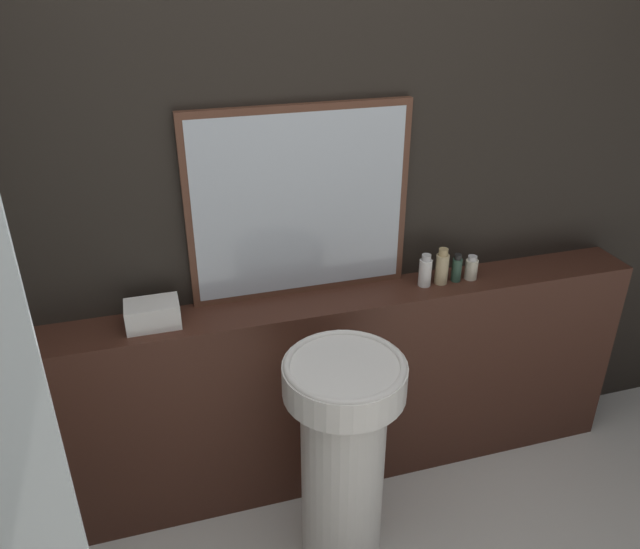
{
  "coord_description": "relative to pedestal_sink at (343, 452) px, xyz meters",
  "views": [
    {
      "loc": [
        -0.62,
        -0.71,
        2.07
      ],
      "look_at": [
        -0.07,
        1.15,
        1.06
      ],
      "focal_mm": 35.0,
      "sensor_mm": 36.0,
      "label": 1
    }
  ],
  "objects": [
    {
      "name": "wall_back",
      "position": [
        0.07,
        0.54,
        0.76
      ],
      "size": [
        8.0,
        0.06,
        2.5
      ],
      "color": "black",
      "rests_on": "ground_plane"
    },
    {
      "name": "vanity_counter",
      "position": [
        0.07,
        0.4,
        -0.05
      ],
      "size": [
        2.61,
        0.22,
        0.89
      ],
      "color": "#422319",
      "rests_on": "ground_plane"
    },
    {
      "name": "pedestal_sink",
      "position": [
        0.0,
        0.0,
        0.0
      ],
      "size": [
        0.42,
        0.42,
        0.89
      ],
      "color": "white",
      "rests_on": "ground_plane"
    },
    {
      "name": "mirror",
      "position": [
        -0.02,
        0.49,
        0.76
      ],
      "size": [
        0.83,
        0.03,
        0.72
      ],
      "color": "#563323",
      "rests_on": "vanity_counter"
    },
    {
      "name": "towel_stack",
      "position": [
        -0.58,
        0.4,
        0.44
      ],
      "size": [
        0.19,
        0.12,
        0.09
      ],
      "color": "white",
      "rests_on": "vanity_counter"
    },
    {
      "name": "shampoo_bottle",
      "position": [
        0.46,
        0.4,
        0.46
      ],
      "size": [
        0.05,
        0.05,
        0.13
      ],
      "color": "white",
      "rests_on": "vanity_counter"
    },
    {
      "name": "conditioner_bottle",
      "position": [
        0.54,
        0.4,
        0.47
      ],
      "size": [
        0.05,
        0.05,
        0.15
      ],
      "color": "#C6B284",
      "rests_on": "vanity_counter"
    },
    {
      "name": "lotion_bottle",
      "position": [
        0.6,
        0.4,
        0.45
      ],
      "size": [
        0.04,
        0.04,
        0.12
      ],
      "color": "#2D4C3D",
      "rests_on": "vanity_counter"
    },
    {
      "name": "body_wash_bottle",
      "position": [
        0.67,
        0.4,
        0.44
      ],
      "size": [
        0.05,
        0.05,
        0.1
      ],
      "color": "beige",
      "rests_on": "vanity_counter"
    }
  ]
}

